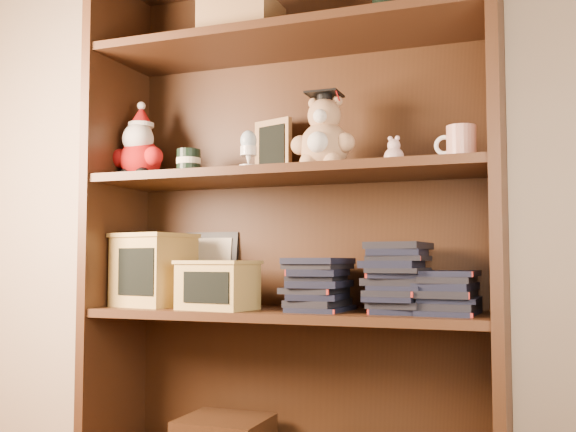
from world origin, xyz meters
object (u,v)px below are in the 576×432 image
bookcase (293,231)px  teacher_mug (460,144)px  grad_teddy_bear (324,139)px  treats_box (154,269)px

bookcase → teacher_mug: bearing=-5.9°
bookcase → grad_teddy_bear: (0.11, -0.06, 0.26)m
grad_teddy_bear → bookcase: bearing=153.3°
grad_teddy_bear → teacher_mug: size_ratio=2.04×
treats_box → grad_teddy_bear: bearing=-0.6°
bookcase → treats_box: bookcase is taller
bookcase → treats_box: size_ratio=6.68×
teacher_mug → treats_box: size_ratio=0.47×
bookcase → grad_teddy_bear: bearing=-26.7°
bookcase → teacher_mug: (0.49, -0.05, 0.22)m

